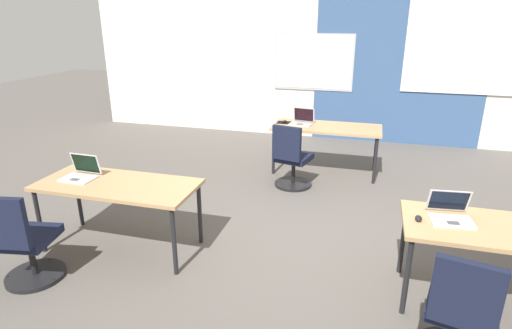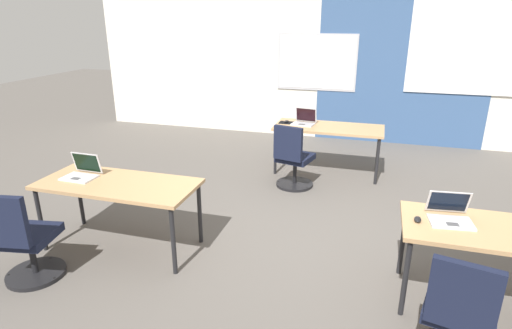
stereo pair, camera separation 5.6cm
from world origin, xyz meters
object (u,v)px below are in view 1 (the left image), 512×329
object	(u,v)px
laptop_far_left	(302,121)
laptop_near_right_inner	(450,214)
desk_near_right	(509,236)
desk_near_left	(118,189)
chair_near_right_inner	(460,319)
laptop_near_left_end	(81,173)
chair_far_left	(292,162)
mouse_far_left	(284,121)
desk_far_center	(326,130)
chair_near_left_end	(24,246)
mouse_near_right_inner	(418,218)

from	to	relation	value
laptop_far_left	laptop_near_right_inner	world-z (taller)	laptop_far_left
desk_near_right	laptop_near_right_inner	xyz separation A→B (m)	(-0.43, 0.06, 0.11)
desk_near_left	chair_near_right_inner	distance (m)	3.17
desk_near_right	laptop_near_left_end	xyz separation A→B (m)	(-3.93, 0.03, 0.11)
chair_far_left	chair_near_right_inner	distance (m)	3.29
mouse_far_left	laptop_near_left_end	world-z (taller)	laptop_near_left_end
laptop_far_left	chair_far_left	world-z (taller)	laptop_far_left
mouse_far_left	laptop_near_left_end	bearing A→B (deg)	-118.45
desk_far_center	chair_near_left_end	world-z (taller)	chair_near_left_end
laptop_near_left_end	laptop_near_right_inner	xyz separation A→B (m)	(3.50, 0.03, -0.00)
desk_far_center	mouse_far_left	size ratio (longest dim) A/B	14.05
mouse_far_left	mouse_near_right_inner	bearing A→B (deg)	-59.07
desk_near_left	mouse_near_right_inner	xyz separation A→B (m)	(2.82, -0.03, 0.08)
laptop_near_right_inner	mouse_near_right_inner	xyz separation A→B (m)	(-0.25, -0.09, -0.03)
desk_near_right	laptop_far_left	xyz separation A→B (m)	(-2.13, 2.84, 0.11)
laptop_far_left	laptop_near_right_inner	bearing A→B (deg)	-50.39
chair_far_left	mouse_far_left	bearing A→B (deg)	-57.03
laptop_near_right_inner	mouse_near_right_inner	distance (m)	0.27
chair_near_left_end	mouse_near_right_inner	world-z (taller)	chair_near_left_end
desk_near_left	desk_far_center	xyz separation A→B (m)	(1.75, 2.80, 0.00)
laptop_near_left_end	mouse_near_right_inner	distance (m)	3.25
laptop_far_left	desk_near_right	bearing A→B (deg)	-44.87
laptop_near_left_end	chair_near_right_inner	bearing A→B (deg)	-11.04
desk_near_left	mouse_far_left	bearing A→B (deg)	68.99
laptop_near_left_end	laptop_far_left	bearing A→B (deg)	59.10
chair_far_left	mouse_near_right_inner	xyz separation A→B (m)	(1.45, -2.09, 0.36)
mouse_far_left	laptop_near_left_end	size ratio (longest dim) A/B	0.34
laptop_far_left	laptop_near_left_end	world-z (taller)	laptop_far_left
laptop_far_left	mouse_near_right_inner	world-z (taller)	laptop_far_left
desk_near_left	desk_far_center	world-z (taller)	same
chair_far_left	mouse_near_right_inner	world-z (taller)	chair_far_left
mouse_near_right_inner	laptop_near_left_end	bearing A→B (deg)	178.88
mouse_far_left	mouse_near_right_inner	xyz separation A→B (m)	(1.73, -2.88, -0.00)
chair_far_left	chair_near_right_inner	xyz separation A→B (m)	(1.69, -2.82, 0.00)
desk_far_center	mouse_near_right_inner	size ratio (longest dim) A/B	15.50
desk_near_right	mouse_near_right_inner	size ratio (longest dim) A/B	15.50
chair_far_left	laptop_near_left_end	world-z (taller)	laptop_near_left_end
desk_near_right	desk_near_left	bearing A→B (deg)	180.00
desk_near_right	chair_far_left	world-z (taller)	chair_far_left
desk_near_right	chair_near_right_inner	xyz separation A→B (m)	(-0.43, -0.76, -0.28)
desk_near_left	mouse_far_left	distance (m)	3.05
desk_near_right	mouse_near_right_inner	distance (m)	0.69
mouse_near_right_inner	laptop_far_left	bearing A→B (deg)	116.77
chair_near_left_end	chair_near_right_inner	world-z (taller)	same
desk_near_left	desk_far_center	bearing A→B (deg)	57.99
chair_near_left_end	laptop_far_left	bearing A→B (deg)	-127.32
laptop_near_left_end	chair_far_left	bearing A→B (deg)	49.98
chair_near_right_inner	desk_near_right	bearing A→B (deg)	-106.45
chair_far_left	chair_near_left_end	bearing A→B (deg)	70.33
desk_near_right	desk_far_center	distance (m)	3.30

